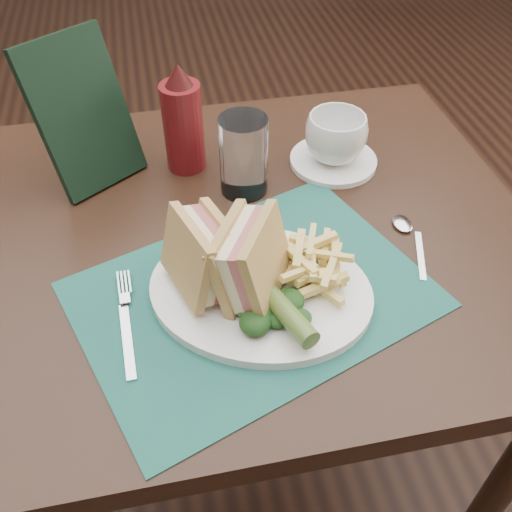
{
  "coord_description": "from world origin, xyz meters",
  "views": [
    {
      "loc": [
        -0.1,
        -1.14,
        1.33
      ],
      "look_at": [
        0.0,
        -0.61,
        0.8
      ],
      "focal_mm": 40.0,
      "sensor_mm": 36.0,
      "label": 1
    }
  ],
  "objects_px": {
    "coffee_cup": "(336,138)",
    "ketchup_bottle": "(182,118)",
    "table_main": "(243,369)",
    "drinking_glass": "(244,156)",
    "check_presenter": "(83,114)",
    "placemat": "(253,295)",
    "sandwich_half_a": "(187,261)",
    "plate": "(260,291)",
    "saucer": "(333,161)",
    "sandwich_half_b": "(235,256)"
  },
  "relations": [
    {
      "from": "placemat",
      "to": "plate",
      "type": "relative_size",
      "value": 1.51
    },
    {
      "from": "plate",
      "to": "ketchup_bottle",
      "type": "bearing_deg",
      "value": 123.94
    },
    {
      "from": "coffee_cup",
      "to": "ketchup_bottle",
      "type": "distance_m",
      "value": 0.26
    },
    {
      "from": "placemat",
      "to": "plate",
      "type": "distance_m",
      "value": 0.01
    },
    {
      "from": "saucer",
      "to": "drinking_glass",
      "type": "xyz_separation_m",
      "value": [
        -0.16,
        -0.04,
        0.06
      ]
    },
    {
      "from": "saucer",
      "to": "check_presenter",
      "type": "distance_m",
      "value": 0.42
    },
    {
      "from": "sandwich_half_a",
      "to": "sandwich_half_b",
      "type": "xyz_separation_m",
      "value": [
        0.06,
        -0.01,
        0.0
      ]
    },
    {
      "from": "plate",
      "to": "saucer",
      "type": "bearing_deg",
      "value": 78.99
    },
    {
      "from": "coffee_cup",
      "to": "ketchup_bottle",
      "type": "height_order",
      "value": "ketchup_bottle"
    },
    {
      "from": "drinking_glass",
      "to": "ketchup_bottle",
      "type": "relative_size",
      "value": 0.7
    },
    {
      "from": "coffee_cup",
      "to": "placemat",
      "type": "bearing_deg",
      "value": -125.67
    },
    {
      "from": "table_main",
      "to": "coffee_cup",
      "type": "height_order",
      "value": "coffee_cup"
    },
    {
      "from": "table_main",
      "to": "plate",
      "type": "relative_size",
      "value": 3.0
    },
    {
      "from": "placemat",
      "to": "saucer",
      "type": "height_order",
      "value": "saucer"
    },
    {
      "from": "placemat",
      "to": "ketchup_bottle",
      "type": "bearing_deg",
      "value": 99.43
    },
    {
      "from": "sandwich_half_a",
      "to": "ketchup_bottle",
      "type": "xyz_separation_m",
      "value": [
        0.03,
        0.31,
        0.02
      ]
    },
    {
      "from": "table_main",
      "to": "sandwich_half_a",
      "type": "xyz_separation_m",
      "value": [
        -0.09,
        -0.13,
        0.45
      ]
    },
    {
      "from": "sandwich_half_b",
      "to": "saucer",
      "type": "distance_m",
      "value": 0.35
    },
    {
      "from": "coffee_cup",
      "to": "check_presenter",
      "type": "xyz_separation_m",
      "value": [
        -0.4,
        0.04,
        0.07
      ]
    },
    {
      "from": "placemat",
      "to": "plate",
      "type": "height_order",
      "value": "plate"
    },
    {
      "from": "table_main",
      "to": "coffee_cup",
      "type": "xyz_separation_m",
      "value": [
        0.19,
        0.14,
        0.43
      ]
    },
    {
      "from": "saucer",
      "to": "coffee_cup",
      "type": "relative_size",
      "value": 1.44
    },
    {
      "from": "saucer",
      "to": "check_presenter",
      "type": "bearing_deg",
      "value": 173.62
    },
    {
      "from": "table_main",
      "to": "saucer",
      "type": "distance_m",
      "value": 0.45
    },
    {
      "from": "sandwich_half_a",
      "to": "check_presenter",
      "type": "bearing_deg",
      "value": 93.43
    },
    {
      "from": "sandwich_half_a",
      "to": "drinking_glass",
      "type": "distance_m",
      "value": 0.25
    },
    {
      "from": "sandwich_half_a",
      "to": "coffee_cup",
      "type": "distance_m",
      "value": 0.38
    },
    {
      "from": "sandwich_half_b",
      "to": "ketchup_bottle",
      "type": "height_order",
      "value": "ketchup_bottle"
    },
    {
      "from": "ketchup_bottle",
      "to": "saucer",
      "type": "bearing_deg",
      "value": -9.97
    },
    {
      "from": "sandwich_half_a",
      "to": "coffee_cup",
      "type": "bearing_deg",
      "value": 24.91
    },
    {
      "from": "plate",
      "to": "ketchup_bottle",
      "type": "xyz_separation_m",
      "value": [
        -0.06,
        0.32,
        0.08
      ]
    },
    {
      "from": "table_main",
      "to": "drinking_glass",
      "type": "height_order",
      "value": "drinking_glass"
    },
    {
      "from": "placemat",
      "to": "coffee_cup",
      "type": "bearing_deg",
      "value": 54.33
    },
    {
      "from": "drinking_glass",
      "to": "check_presenter",
      "type": "height_order",
      "value": "check_presenter"
    },
    {
      "from": "ketchup_bottle",
      "to": "check_presenter",
      "type": "height_order",
      "value": "check_presenter"
    },
    {
      "from": "table_main",
      "to": "drinking_glass",
      "type": "distance_m",
      "value": 0.45
    },
    {
      "from": "placemat",
      "to": "coffee_cup",
      "type": "distance_m",
      "value": 0.34
    },
    {
      "from": "placemat",
      "to": "check_presenter",
      "type": "relative_size",
      "value": 1.88
    },
    {
      "from": "placemat",
      "to": "sandwich_half_a",
      "type": "height_order",
      "value": "sandwich_half_a"
    },
    {
      "from": "sandwich_half_a",
      "to": "saucer",
      "type": "xyz_separation_m",
      "value": [
        0.28,
        0.26,
        -0.07
      ]
    },
    {
      "from": "sandwich_half_a",
      "to": "drinking_glass",
      "type": "height_order",
      "value": "drinking_glass"
    },
    {
      "from": "placemat",
      "to": "sandwich_half_a",
      "type": "xyz_separation_m",
      "value": [
        -0.08,
        0.01,
        0.07
      ]
    },
    {
      "from": "saucer",
      "to": "sandwich_half_a",
      "type": "bearing_deg",
      "value": -136.72
    },
    {
      "from": "table_main",
      "to": "coffee_cup",
      "type": "distance_m",
      "value": 0.49
    },
    {
      "from": "sandwich_half_b",
      "to": "placemat",
      "type": "bearing_deg",
      "value": 17.15
    },
    {
      "from": "placemat",
      "to": "check_presenter",
      "type": "height_order",
      "value": "check_presenter"
    },
    {
      "from": "sandwich_half_a",
      "to": "sandwich_half_b",
      "type": "distance_m",
      "value": 0.06
    },
    {
      "from": "coffee_cup",
      "to": "ketchup_bottle",
      "type": "bearing_deg",
      "value": 170.03
    },
    {
      "from": "coffee_cup",
      "to": "table_main",
      "type": "bearing_deg",
      "value": -144.45
    },
    {
      "from": "placemat",
      "to": "ketchup_bottle",
      "type": "distance_m",
      "value": 0.33
    }
  ]
}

